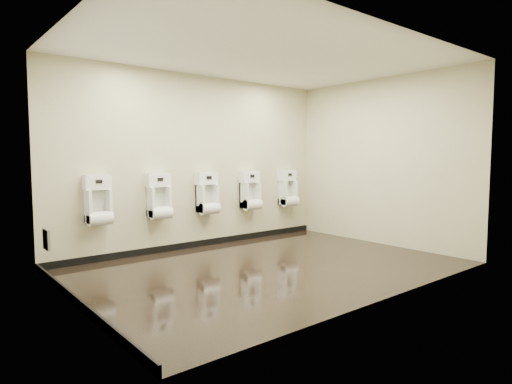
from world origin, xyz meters
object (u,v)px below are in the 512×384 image
Objects in this scene: access_panel at (46,239)px; urinal_0 at (98,204)px; urinal_2 at (208,196)px; urinal_4 at (288,191)px; urinal_1 at (159,200)px; urinal_3 at (251,193)px.

access_panel is 0.37× the size of urinal_0.
urinal_2 and urinal_4 have the same top height.
urinal_0 is 1.00× the size of urinal_2.
urinal_0 is 1.78m from urinal_2.
urinal_1 is 1.00× the size of urinal_3.
urinal_0 is at bearing 180.00° from urinal_4.
urinal_2 is at bearing 9.57° from access_panel.
urinal_2 is at bearing 180.00° from urinal_3.
urinal_3 is 1.00× the size of urinal_4.
urinal_3 is (1.76, 0.00, 0.00)m from urinal_1.
urinal_3 is at bearing 0.00° from urinal_2.
access_panel is at bearing -170.43° from urinal_2.
urinal_4 is (1.81, 0.00, 0.00)m from urinal_2.
access_panel is 0.95m from urinal_0.
urinal_2 is (0.87, 0.00, 0.00)m from urinal_1.
urinal_4 is at bearing 0.00° from urinal_2.
urinal_1 is 1.00× the size of urinal_2.
urinal_0 is (0.77, 0.43, 0.33)m from access_panel.
urinal_0 and urinal_1 have the same top height.
access_panel is 0.37× the size of urinal_4.
urinal_2 reaches higher than access_panel.
urinal_1 reaches higher than access_panel.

